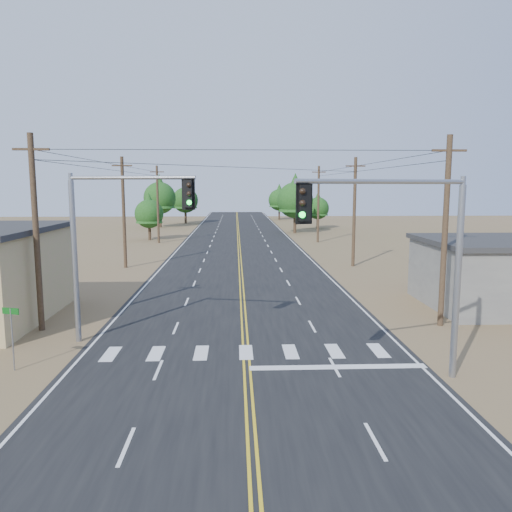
{
  "coord_description": "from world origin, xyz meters",
  "views": [
    {
      "loc": [
        -0.44,
        -13.5,
        7.4
      ],
      "look_at": [
        0.71,
        14.22,
        3.5
      ],
      "focal_mm": 35.0,
      "sensor_mm": 36.0,
      "label": 1
    }
  ],
  "objects": [
    {
      "name": "ground",
      "position": [
        0.0,
        0.0,
        0.0
      ],
      "size": [
        220.0,
        220.0,
        0.0
      ],
      "primitive_type": "plane",
      "color": "brown",
      "rests_on": "ground"
    },
    {
      "name": "tree_right_far",
      "position": [
        9.28,
        96.73,
        4.84
      ],
      "size": [
        4.75,
        4.75,
        7.92
      ],
      "color": "#3F2D1E",
      "rests_on": "ground"
    },
    {
      "name": "utility_pole_right_far",
      "position": [
        10.5,
        52.0,
        5.12
      ],
      "size": [
        1.8,
        0.3,
        10.0
      ],
      "color": "#4C3826",
      "rests_on": "ground"
    },
    {
      "name": "utility_pole_right_mid",
      "position": [
        10.5,
        32.0,
        5.12
      ],
      "size": [
        1.8,
        0.3,
        10.0
      ],
      "color": "#4C3826",
      "rests_on": "ground"
    },
    {
      "name": "utility_pole_left_far",
      "position": [
        -10.5,
        52.0,
        5.12
      ],
      "size": [
        1.8,
        0.3,
        10.0
      ],
      "color": "#4C3826",
      "rests_on": "ground"
    },
    {
      "name": "signal_mast_right",
      "position": [
        6.06,
        4.11,
        5.3
      ],
      "size": [
        6.69,
        2.65,
        7.77
      ],
      "rotation": [
        0.0,
        0.0,
        0.34
      ],
      "color": "gray",
      "rests_on": "ground"
    },
    {
      "name": "signal_mast_left",
      "position": [
        -6.33,
        9.64,
        5.36
      ],
      "size": [
        5.97,
        1.6,
        7.99
      ],
      "rotation": [
        0.0,
        0.0,
        -0.21
      ],
      "color": "gray",
      "rests_on": "ground"
    },
    {
      "name": "utility_pole_left_mid",
      "position": [
        -10.5,
        32.0,
        5.12
      ],
      "size": [
        1.8,
        0.3,
        10.0
      ],
      "color": "#4C3826",
      "rests_on": "ground"
    },
    {
      "name": "tree_left_mid",
      "position": [
        -14.0,
        77.29,
        5.86
      ],
      "size": [
        5.75,
        5.75,
        9.58
      ],
      "color": "#3F2D1E",
      "rests_on": "ground"
    },
    {
      "name": "road",
      "position": [
        0.0,
        30.0,
        0.01
      ],
      "size": [
        15.0,
        200.0,
        0.02
      ],
      "primitive_type": "cube",
      "color": "black",
      "rests_on": "ground"
    },
    {
      "name": "street_sign",
      "position": [
        -9.41,
        6.22,
        1.74
      ],
      "size": [
        0.75,
        0.26,
        2.6
      ],
      "rotation": [
        0.0,
        0.0,
        -0.3
      ],
      "color": "gray",
      "rests_on": "ground"
    },
    {
      "name": "tree_left_near",
      "position": [
        -12.3,
        55.76,
        4.01
      ],
      "size": [
        3.94,
        3.94,
        6.56
      ],
      "color": "#3F2D1E",
      "rests_on": "ground"
    },
    {
      "name": "tree_left_far",
      "position": [
        -10.34,
        86.44,
        5.14
      ],
      "size": [
        5.04,
        5.04,
        8.4
      ],
      "color": "#3F2D1E",
      "rests_on": "ground"
    },
    {
      "name": "tree_right_mid",
      "position": [
        14.0,
        73.37,
        3.94
      ],
      "size": [
        3.87,
        3.87,
        6.45
      ],
      "color": "#3F2D1E",
      "rests_on": "ground"
    },
    {
      "name": "tree_right_near",
      "position": [
        9.0,
        65.11,
        5.77
      ],
      "size": [
        5.66,
        5.66,
        9.43
      ],
      "color": "#3F2D1E",
      "rests_on": "ground"
    },
    {
      "name": "utility_pole_left_near",
      "position": [
        -10.5,
        12.0,
        5.12
      ],
      "size": [
        1.8,
        0.3,
        10.0
      ],
      "color": "#4C3826",
      "rests_on": "ground"
    },
    {
      "name": "utility_pole_right_near",
      "position": [
        10.5,
        12.0,
        5.12
      ],
      "size": [
        1.8,
        0.3,
        10.0
      ],
      "color": "#4C3826",
      "rests_on": "ground"
    }
  ]
}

